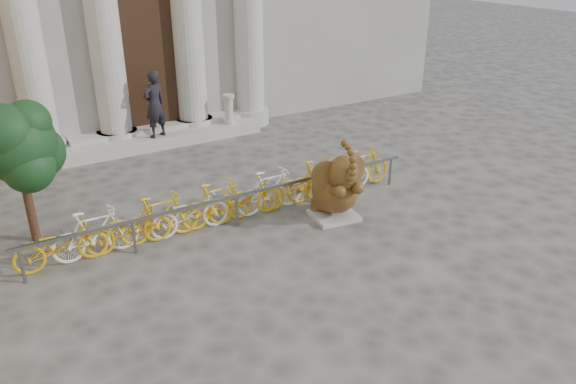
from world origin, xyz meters
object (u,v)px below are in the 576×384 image
elephant_statue (336,189)px  pedestrian (155,104)px  tree (19,146)px  bike_rack (231,200)px

elephant_statue → pedestrian: 6.59m
tree → pedestrian: bearing=45.2°
elephant_statue → pedestrian: size_ratio=0.99×
tree → bike_rack: bearing=-19.2°
bike_rack → pedestrian: bearing=87.8°
elephant_statue → tree: 6.35m
elephant_statue → bike_rack: elephant_statue is taller
bike_rack → tree: size_ratio=3.04×
elephant_statue → bike_rack: 2.26m
elephant_statue → pedestrian: (-1.81, 6.31, 0.63)m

